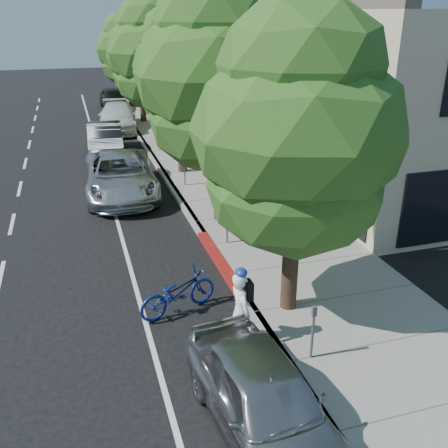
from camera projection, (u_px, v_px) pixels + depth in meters
name	position (u px, v px, depth m)	size (l,w,h in m)	color
ground	(229.00, 279.00, 14.07)	(120.00, 120.00, 0.00)	black
sidewalk	(224.00, 183.00, 21.69)	(4.60, 56.00, 0.15)	gray
curb	(172.00, 188.00, 21.07)	(0.30, 56.00, 0.15)	#9E998E
curb_red_segment	(219.00, 261.00, 14.92)	(0.32, 4.00, 0.15)	maroon
storefront_building	(289.00, 71.00, 31.10)	(10.00, 36.00, 7.00)	beige
street_tree_0	(298.00, 134.00, 10.78)	(4.76, 4.76, 7.38)	black
street_tree_1	(219.00, 76.00, 15.84)	(5.51, 5.51, 8.32)	black
street_tree_2	(179.00, 69.00, 21.26)	(4.04, 4.04, 7.42)	black
street_tree_3	(155.00, 54.00, 26.46)	(5.19, 5.19, 8.01)	black
street_tree_4	(140.00, 58.00, 32.01)	(4.33, 4.33, 6.83)	black
street_tree_5	(128.00, 50.00, 37.24)	(4.82, 4.82, 7.12)	black
cyclist	(241.00, 311.00, 10.88)	(0.68, 0.44, 1.86)	white
bicycle	(178.00, 292.00, 12.31)	(0.74, 2.11, 1.11)	navy
silver_suv	(120.00, 175.00, 20.21)	(2.74, 5.93, 1.65)	silver
dark_sedan	(105.00, 139.00, 25.91)	(1.71, 4.91, 1.62)	black
white_pickup	(118.00, 117.00, 31.28)	(2.28, 5.61, 1.63)	white
dark_suv_far	(113.00, 98.00, 38.25)	(1.85, 4.60, 1.57)	black
near_car_a	(264.00, 400.00, 8.64)	(1.77, 4.39, 1.50)	#A0A0A5
pedestrian	(264.00, 171.00, 20.24)	(0.80, 0.63, 1.66)	black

